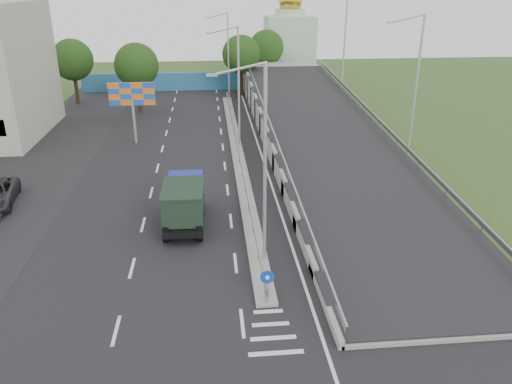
{
  "coord_description": "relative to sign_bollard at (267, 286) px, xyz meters",
  "views": [
    {
      "loc": [
        -2.27,
        -16.48,
        13.46
      ],
      "look_at": [
        0.27,
        10.25,
        2.2
      ],
      "focal_mm": 35.0,
      "sensor_mm": 36.0,
      "label": 1
    }
  ],
  "objects": [
    {
      "name": "lamp_post_far",
      "position": [
        0.11,
        43.83,
        4.77
      ],
      "size": [
        2.74,
        0.18,
        10.08
      ],
      "color": "#B2B5B7",
      "rests_on": "median"
    },
    {
      "name": "tree_median_far",
      "position": [
        2.0,
        45.83,
        4.14
      ],
      "size": [
        4.8,
        4.8,
        7.6
      ],
      "color": "black",
      "rests_on": "ground"
    },
    {
      "name": "median_guardrail",
      "position": [
        0.0,
        21.83,
        -0.28
      ],
      "size": [
        0.09,
        44.0,
        0.71
      ],
      "color": "gray",
      "rests_on": "median"
    },
    {
      "name": "lamp_post_mid",
      "position": [
        0.11,
        23.83,
        4.77
      ],
      "size": [
        2.74,
        0.18,
        10.08
      ],
      "color": "#B2B5B7",
      "rests_on": "median"
    },
    {
      "name": "tree_left_mid",
      "position": [
        -10.0,
        37.83,
        4.14
      ],
      "size": [
        4.8,
        4.8,
        7.6
      ],
      "color": "black",
      "rests_on": "ground"
    },
    {
      "name": "dump_truck",
      "position": [
        -3.95,
        8.9,
        0.43
      ],
      "size": [
        2.42,
        6.04,
        2.64
      ],
      "rotation": [
        0.0,
        0.0,
        -0.02
      ],
      "color": "black",
      "rests_on": "ground"
    },
    {
      "name": "overpass_ramp",
      "position": [
        7.5,
        21.83,
        0.72
      ],
      "size": [
        10.0,
        50.0,
        3.5
      ],
      "color": "gray",
      "rests_on": "ground"
    },
    {
      "name": "median",
      "position": [
        0.0,
        21.83,
        -0.93
      ],
      "size": [
        1.0,
        44.0,
        0.2
      ],
      "primitive_type": "cube",
      "color": "gray",
      "rests_on": "ground"
    },
    {
      "name": "billboard",
      "position": [
        -9.0,
        25.83,
        3.15
      ],
      "size": [
        4.0,
        0.24,
        5.5
      ],
      "color": "#B2B5B7",
      "rests_on": "ground"
    },
    {
      "name": "parking_strip",
      "position": [
        -16.0,
        17.83,
        -1.03
      ],
      "size": [
        8.0,
        90.0,
        0.05
      ],
      "primitive_type": "cube",
      "color": "black",
      "rests_on": "ground"
    },
    {
      "name": "blue_wall",
      "position": [
        -4.0,
        49.83,
        0.17
      ],
      "size": [
        30.0,
        0.5,
        2.4
      ],
      "primitive_type": "cube",
      "color": "#236D82",
      "rests_on": "ground"
    },
    {
      "name": "church",
      "position": [
        10.0,
        57.83,
        4.28
      ],
      "size": [
        7.0,
        7.0,
        13.8
      ],
      "color": "#B2CCAD",
      "rests_on": "ground"
    },
    {
      "name": "tree_ramp_far",
      "position": [
        6.0,
        52.83,
        4.14
      ],
      "size": [
        4.8,
        4.8,
        7.6
      ],
      "color": "black",
      "rests_on": "ground"
    },
    {
      "name": "sign_bollard",
      "position": [
        0.0,
        0.0,
        0.0
      ],
      "size": [
        0.64,
        0.23,
        1.67
      ],
      "color": "black",
      "rests_on": "median"
    },
    {
      "name": "tree_left_far",
      "position": [
        -18.0,
        42.83,
        4.14
      ],
      "size": [
        4.8,
        4.8,
        7.6
      ],
      "color": "black",
      "rests_on": "ground"
    },
    {
      "name": "lamp_post_near",
      "position": [
        0.11,
        3.83,
        4.77
      ],
      "size": [
        2.74,
        0.18,
        10.08
      ],
      "color": "#B2B5B7",
      "rests_on": "median"
    },
    {
      "name": "road_surface",
      "position": [
        -3.0,
        17.83,
        -1.03
      ],
      "size": [
        26.0,
        90.0,
        0.04
      ],
      "primitive_type": "cube",
      "color": "black",
      "rests_on": "ground"
    },
    {
      "name": "ground",
      "position": [
        0.0,
        -2.17,
        -1.03
      ],
      "size": [
        160.0,
        160.0,
        0.0
      ],
      "primitive_type": "plane",
      "color": "#2D4C1E",
      "rests_on": "ground"
    }
  ]
}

